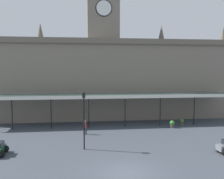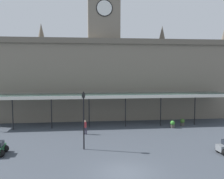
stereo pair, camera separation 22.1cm
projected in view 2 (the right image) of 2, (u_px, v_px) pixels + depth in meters
The scene contains 7 objects.
ground_plane at pixel (125, 173), 18.03m from camera, with size 140.00×140.00×0.00m, color #3E444E.
station_building at pixel (103, 76), 38.98m from camera, with size 42.60×7.25×20.42m.
entrance_canopy at pixel (107, 95), 33.39m from camera, with size 34.12×3.26×4.32m.
pedestrian_crossing_forecourt at pixel (85, 127), 28.75m from camera, with size 0.39×0.34×1.67m.
victorian_lamppost at pixel (84, 114), 23.12m from camera, with size 0.30×0.30×5.58m.
planter_near_kerb at pixel (173, 124), 31.92m from camera, with size 0.60×0.60×0.96m.
planter_forecourt_centre at pixel (182, 122), 33.13m from camera, with size 0.60×0.60×0.96m.
Camera 2 is at (-2.89, -17.25, 7.66)m, focal length 39.05 mm.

